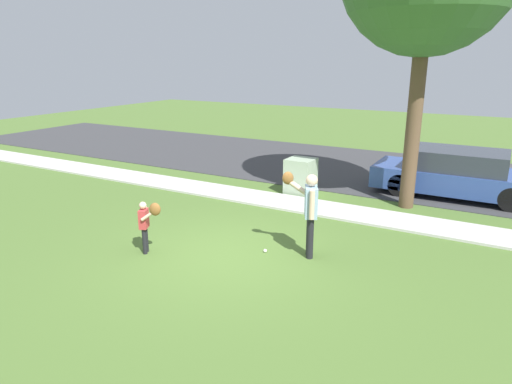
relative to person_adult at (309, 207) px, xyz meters
name	(u,v)px	position (x,y,z in m)	size (l,w,h in m)	color
ground_plane	(298,207)	(-1.45, 2.77, -1.04)	(48.00, 48.00, 0.00)	#4C6B2D
sidewalk_strip	(299,205)	(-1.45, 2.87, -1.01)	(36.00, 1.20, 0.06)	beige
road_surface	(356,168)	(-1.45, 7.87, -1.03)	(36.00, 6.80, 0.02)	#38383A
person_adult	(309,207)	(0.00, 0.00, 0.00)	(0.83, 0.55, 1.68)	black
person_child	(147,220)	(-2.83, -1.45, -0.32)	(0.58, 0.35, 1.12)	black
baseball	(265,251)	(-0.81, -0.26, -1.00)	(0.07, 0.07, 0.07)	white
utility_cabinet	(301,176)	(-1.89, 3.94, -0.52)	(0.77, 0.75, 1.03)	#9EB293
parked_wagon_blue	(457,174)	(2.08, 5.82, -0.37)	(4.50, 1.80, 1.33)	#2D478C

